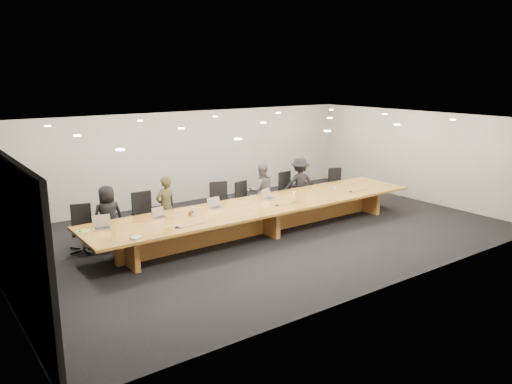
% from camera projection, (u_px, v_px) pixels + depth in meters
% --- Properties ---
extents(ground, '(12.00, 12.00, 0.00)m').
position_uv_depth(ground, '(263.00, 233.00, 12.59)').
color(ground, black).
rests_on(ground, ground).
extents(back_wall, '(12.00, 0.02, 2.80)m').
position_uv_depth(back_wall, '(186.00, 157.00, 15.42)').
color(back_wall, beige).
rests_on(back_wall, ground).
extents(conference_table, '(9.00, 1.80, 0.75)m').
position_uv_depth(conference_table, '(263.00, 213.00, 12.47)').
color(conference_table, brown).
rests_on(conference_table, ground).
extents(chair_far_left, '(0.67, 0.67, 1.07)m').
position_uv_depth(chair_far_left, '(82.00, 228.00, 11.19)').
color(chair_far_left, black).
rests_on(chair_far_left, ground).
extents(chair_left, '(0.60, 0.60, 1.17)m').
position_uv_depth(chair_left, '(146.00, 216.00, 11.95)').
color(chair_left, black).
rests_on(chair_left, ground).
extents(chair_mid_left, '(0.73, 0.73, 1.15)m').
position_uv_depth(chair_mid_left, '(221.00, 204.00, 13.13)').
color(chair_mid_left, black).
rests_on(chair_mid_left, ground).
extents(chair_mid_right, '(0.63, 0.63, 1.05)m').
position_uv_depth(chair_mid_right, '(246.00, 200.00, 13.71)').
color(chair_mid_right, black).
rests_on(chair_mid_right, ground).
extents(chair_right, '(0.65, 0.65, 1.14)m').
position_uv_depth(chair_right, '(290.00, 191.00, 14.58)').
color(chair_right, black).
rests_on(chair_right, ground).
extents(chair_far_right, '(0.67, 0.67, 1.04)m').
position_uv_depth(chair_far_right, '(337.00, 185.00, 15.64)').
color(chair_far_right, black).
rests_on(chair_far_right, ground).
extents(person_a, '(0.71, 0.46, 1.45)m').
position_uv_depth(person_a, '(108.00, 216.00, 11.44)').
color(person_a, black).
rests_on(person_a, ground).
extents(person_b, '(0.61, 0.46, 1.53)m').
position_uv_depth(person_b, '(166.00, 207.00, 12.11)').
color(person_b, '#30301A').
rests_on(person_b, ground).
extents(person_c, '(0.89, 0.79, 1.51)m').
position_uv_depth(person_c, '(261.00, 190.00, 13.85)').
color(person_c, '#4E4E50').
rests_on(person_c, ground).
extents(person_d, '(1.13, 0.89, 1.54)m').
position_uv_depth(person_d, '(300.00, 184.00, 14.58)').
color(person_d, black).
rests_on(person_d, ground).
extents(laptop_a, '(0.41, 0.34, 0.29)m').
position_uv_depth(laptop_a, '(102.00, 222.00, 10.39)').
color(laptop_a, '#B8A78D').
rests_on(laptop_a, conference_table).
extents(laptop_b, '(0.32, 0.25, 0.23)m').
position_uv_depth(laptop_b, '(160.00, 213.00, 11.22)').
color(laptop_b, tan).
rests_on(laptop_b, conference_table).
extents(laptop_c, '(0.35, 0.26, 0.27)m').
position_uv_depth(laptop_c, '(216.00, 203.00, 11.99)').
color(laptop_c, '#BBA78F').
rests_on(laptop_c, conference_table).
extents(laptop_d, '(0.40, 0.34, 0.27)m').
position_uv_depth(laptop_d, '(270.00, 194.00, 12.90)').
color(laptop_d, '#C8B399').
rests_on(laptop_d, conference_table).
extents(water_bottle, '(0.08, 0.08, 0.20)m').
position_uv_depth(water_bottle, '(192.00, 212.00, 11.36)').
color(water_bottle, '#B0C1BC').
rests_on(water_bottle, conference_table).
extents(amber_mug, '(0.09, 0.09, 0.09)m').
position_uv_depth(amber_mug, '(190.00, 214.00, 11.40)').
color(amber_mug, brown).
rests_on(amber_mug, conference_table).
extents(paper_cup_near, '(0.10, 0.10, 0.09)m').
position_uv_depth(paper_cup_near, '(294.00, 193.00, 13.35)').
color(paper_cup_near, white).
rests_on(paper_cup_near, conference_table).
extents(paper_cup_far, '(0.09, 0.09, 0.08)m').
position_uv_depth(paper_cup_far, '(335.00, 188.00, 13.93)').
color(paper_cup_far, white).
rests_on(paper_cup_far, conference_table).
extents(notepad, '(0.30, 0.28, 0.01)m').
position_uv_depth(notepad, '(83.00, 231.00, 10.24)').
color(notepad, silver).
rests_on(notepad, conference_table).
extents(lime_gadget, '(0.20, 0.16, 0.03)m').
position_uv_depth(lime_gadget, '(83.00, 230.00, 10.25)').
color(lime_gadget, '#62B731').
rests_on(lime_gadget, notepad).
extents(av_box, '(0.27, 0.24, 0.03)m').
position_uv_depth(av_box, '(137.00, 238.00, 9.82)').
color(av_box, '#A3A2A7').
rests_on(av_box, conference_table).
extents(mic_left, '(0.18, 0.18, 0.03)m').
position_uv_depth(mic_left, '(177.00, 227.00, 10.49)').
color(mic_left, black).
rests_on(mic_left, conference_table).
extents(mic_center, '(0.13, 0.13, 0.03)m').
position_uv_depth(mic_center, '(277.00, 205.00, 12.26)').
color(mic_center, black).
rests_on(mic_center, conference_table).
extents(mic_right, '(0.14, 0.14, 0.03)m').
position_uv_depth(mic_right, '(351.00, 192.00, 13.67)').
color(mic_right, black).
rests_on(mic_right, conference_table).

